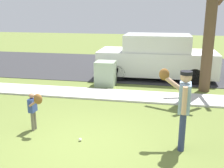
# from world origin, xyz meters

# --- Properties ---
(ground_plane) EXTENTS (48.00, 48.00, 0.00)m
(ground_plane) POSITION_xyz_m (0.00, 3.50, 0.00)
(ground_plane) COLOR olive
(sidewalk_strip) EXTENTS (36.00, 1.20, 0.06)m
(sidewalk_strip) POSITION_xyz_m (0.00, 3.60, 0.03)
(sidewalk_strip) COLOR beige
(sidewalk_strip) RESTS_ON ground
(road_surface) EXTENTS (36.00, 6.80, 0.02)m
(road_surface) POSITION_xyz_m (0.00, 8.60, 0.01)
(road_surface) COLOR #2D2D30
(road_surface) RESTS_ON ground
(person_adult) EXTENTS (0.69, 0.68, 1.73)m
(person_adult) POSITION_xyz_m (2.10, 0.24, 1.08)
(person_adult) COLOR navy
(person_adult) RESTS_ON ground
(person_child) EXTENTS (0.44, 0.41, 1.01)m
(person_child) POSITION_xyz_m (-1.36, 0.45, 0.66)
(person_child) COLOR #6B6656
(person_child) RESTS_ON ground
(baseball) EXTENTS (0.07, 0.07, 0.07)m
(baseball) POSITION_xyz_m (-0.12, 0.13, 0.04)
(baseball) COLOR white
(baseball) RESTS_ON ground
(utility_cabinet) EXTENTS (0.76, 0.70, 0.97)m
(utility_cabinet) POSITION_xyz_m (-0.55, 4.83, 0.48)
(utility_cabinet) COLOR #9EB293
(utility_cabinet) RESTS_ON ground
(street_tree_near) EXTENTS (1.85, 1.89, 5.50)m
(street_tree_near) POSITION_xyz_m (3.21, 4.80, 2.92)
(street_tree_near) COLOR brown
(street_tree_near) RESTS_ON ground
(parked_van_white) EXTENTS (5.00, 1.95, 1.88)m
(parked_van_white) POSITION_xyz_m (1.37, 6.50, 0.90)
(parked_van_white) COLOR silver
(parked_van_white) RESTS_ON road_surface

